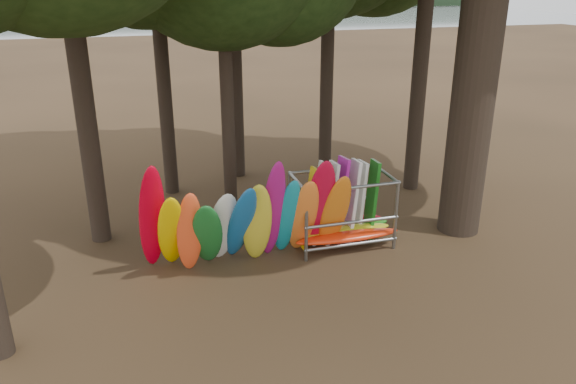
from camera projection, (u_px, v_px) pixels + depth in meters
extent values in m
plane|color=#47331E|center=(297.00, 263.00, 14.68)|extent=(120.00, 120.00, 0.00)
plane|color=gray|center=(153.00, 35.00, 68.34)|extent=(160.00, 160.00, 0.00)
cube|color=black|center=(136.00, 0.00, 112.34)|extent=(160.00, 4.00, 4.00)
cylinder|color=black|center=(76.00, 47.00, 14.06)|extent=(0.53, 0.53, 10.67)
cylinder|color=black|center=(159.00, 27.00, 17.46)|extent=(0.46, 0.46, 11.00)
cylinder|color=black|center=(328.00, 29.00, 19.26)|extent=(0.47, 0.47, 10.53)
cylinder|color=black|center=(226.00, 61.00, 15.61)|extent=(0.38, 0.38, 9.55)
ellipsoid|color=red|center=(152.00, 219.00, 13.54)|extent=(0.82, 1.52, 3.18)
ellipsoid|color=#F7CA00|center=(171.00, 232.00, 13.67)|extent=(0.67, 1.66, 2.51)
ellipsoid|color=#FF4F22|center=(190.00, 233.00, 13.61)|extent=(0.72, 1.10, 2.47)
ellipsoid|color=#196928|center=(207.00, 235.00, 13.79)|extent=(0.96, 1.71, 2.29)
ellipsoid|color=white|center=(223.00, 227.00, 14.04)|extent=(0.89, 1.50, 2.38)
ellipsoid|color=#14599C|center=(241.00, 224.00, 13.96)|extent=(0.89, 1.99, 2.66)
ellipsoid|color=gold|center=(257.00, 223.00, 14.08)|extent=(0.84, 1.26, 2.53)
ellipsoid|color=#971369|center=(273.00, 210.00, 14.12)|extent=(0.61, 1.41, 3.08)
ellipsoid|color=teal|center=(288.00, 217.00, 14.46)|extent=(0.70, 1.38, 2.52)
ellipsoid|color=orange|center=(303.00, 217.00, 14.57)|extent=(0.78, 1.36, 2.47)
ellipsoid|color=#B20A29|center=(319.00, 206.00, 14.54)|extent=(0.89, 1.46, 2.96)
ellipsoid|color=#CF6716|center=(335.00, 213.00, 14.73)|extent=(0.87, 1.33, 2.50)
ellipsoid|color=red|center=(348.00, 236.00, 15.17)|extent=(2.96, 0.55, 0.24)
ellipsoid|color=gold|center=(343.00, 231.00, 15.50)|extent=(2.78, 0.55, 0.24)
ellipsoid|color=#217319|center=(339.00, 227.00, 15.75)|extent=(2.95, 0.55, 0.24)
ellipsoid|color=red|center=(335.00, 222.00, 16.05)|extent=(2.86, 0.55, 0.24)
cube|color=yellow|center=(309.00, 209.00, 15.19)|extent=(0.51, 0.75, 2.25)
cube|color=silver|center=(317.00, 204.00, 15.43)|extent=(0.48, 0.74, 2.33)
cube|color=silver|center=(329.00, 204.00, 15.41)|extent=(0.42, 0.77, 2.34)
cube|color=#A61B97|center=(339.00, 200.00, 15.55)|extent=(0.47, 0.80, 2.42)
cube|color=silver|center=(351.00, 202.00, 15.50)|extent=(0.38, 0.76, 2.36)
cube|color=silver|center=(359.00, 200.00, 15.80)|extent=(0.33, 0.76, 2.24)
cube|color=#166517|center=(371.00, 200.00, 15.71)|extent=(0.33, 0.75, 2.29)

